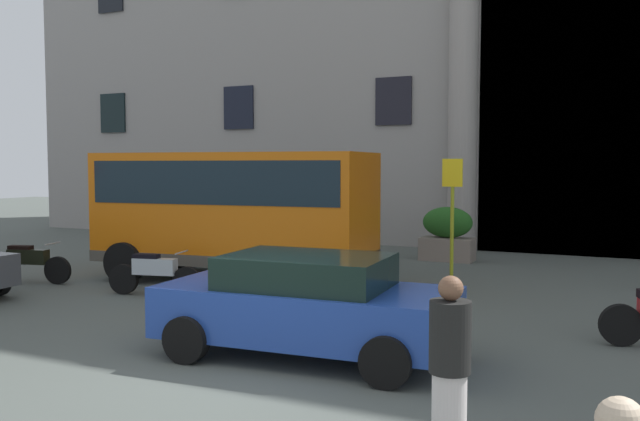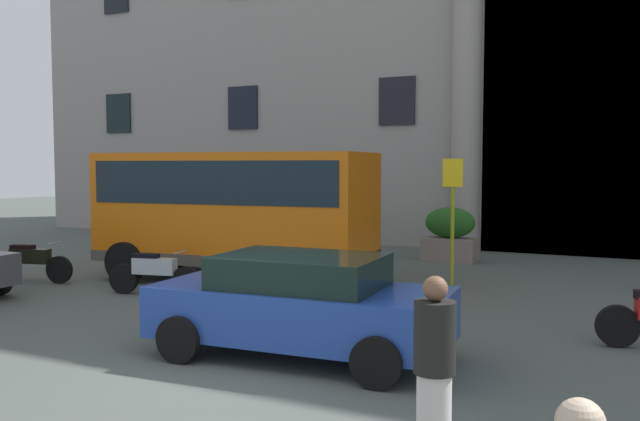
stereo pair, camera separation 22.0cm
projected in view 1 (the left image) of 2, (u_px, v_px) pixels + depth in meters
ground_plane at (265, 375)px, 8.47m from camera, size 80.00×64.00×0.12m
orange_minibus at (236, 205)px, 14.98m from camera, size 6.24×3.21×2.84m
bus_stop_sign at (452, 207)px, 14.47m from camera, size 0.44×0.08×2.71m
hedge_planter_entrance_left at (447, 235)px, 18.08m from camera, size 1.41×0.73×1.45m
hedge_planter_west at (295, 229)px, 20.30m from camera, size 2.08×0.95×1.34m
parked_coupe_end at (307, 304)px, 9.01m from camera, size 4.06×2.12×1.38m
motorcycle_near_kerb at (27, 262)px, 14.67m from camera, size 1.98×0.71×0.89m
motorcycle_far_end at (153, 273)px, 13.25m from camera, size 1.95×0.66×0.89m
pedestrian_woman_with_bag at (450, 370)px, 5.76m from camera, size 0.36×0.36×1.64m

